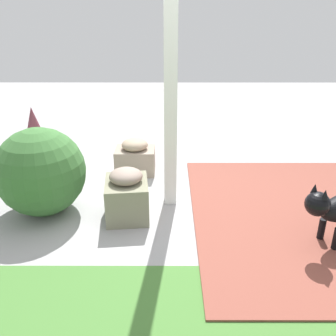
{
  "coord_description": "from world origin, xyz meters",
  "views": [
    {
      "loc": [
        0.3,
        3.15,
        1.73
      ],
      "look_at": [
        0.31,
        0.06,
        0.36
      ],
      "focal_mm": 39.37,
      "sensor_mm": 36.0,
      "label": 1
    }
  ],
  "objects_px": {
    "stone_planter_mid": "(127,195)",
    "terracotta_pot_spiky": "(35,136)",
    "stone_planter_nearest": "(135,157)",
    "round_shrub": "(41,172)",
    "porch_pillar": "(171,70)"
  },
  "relations": [
    {
      "from": "stone_planter_mid",
      "to": "round_shrub",
      "type": "distance_m",
      "value": 0.79
    },
    {
      "from": "porch_pillar",
      "to": "round_shrub",
      "type": "relative_size",
      "value": 3.15
    },
    {
      "from": "stone_planter_nearest",
      "to": "round_shrub",
      "type": "bearing_deg",
      "value": 48.84
    },
    {
      "from": "stone_planter_mid",
      "to": "round_shrub",
      "type": "height_order",
      "value": "round_shrub"
    },
    {
      "from": "porch_pillar",
      "to": "stone_planter_nearest",
      "type": "xyz_separation_m",
      "value": [
        0.39,
        -0.68,
        -1.06
      ]
    },
    {
      "from": "terracotta_pot_spiky",
      "to": "round_shrub",
      "type": "bearing_deg",
      "value": 110.92
    },
    {
      "from": "stone_planter_mid",
      "to": "terracotta_pot_spiky",
      "type": "bearing_deg",
      "value": -46.59
    },
    {
      "from": "stone_planter_nearest",
      "to": "stone_planter_mid",
      "type": "xyz_separation_m",
      "value": [
        -0.01,
        0.95,
        0.03
      ]
    },
    {
      "from": "stone_planter_nearest",
      "to": "terracotta_pot_spiky",
      "type": "xyz_separation_m",
      "value": [
        1.21,
        -0.33,
        0.14
      ]
    },
    {
      "from": "stone_planter_mid",
      "to": "terracotta_pot_spiky",
      "type": "distance_m",
      "value": 1.77
    },
    {
      "from": "porch_pillar",
      "to": "stone_planter_mid",
      "type": "height_order",
      "value": "porch_pillar"
    },
    {
      "from": "stone_planter_mid",
      "to": "round_shrub",
      "type": "relative_size",
      "value": 0.59
    },
    {
      "from": "porch_pillar",
      "to": "stone_planter_mid",
      "type": "xyz_separation_m",
      "value": [
        0.38,
        0.27,
        -1.03
      ]
    },
    {
      "from": "stone_planter_nearest",
      "to": "round_shrub",
      "type": "distance_m",
      "value": 1.16
    },
    {
      "from": "stone_planter_nearest",
      "to": "stone_planter_mid",
      "type": "height_order",
      "value": "stone_planter_mid"
    }
  ]
}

